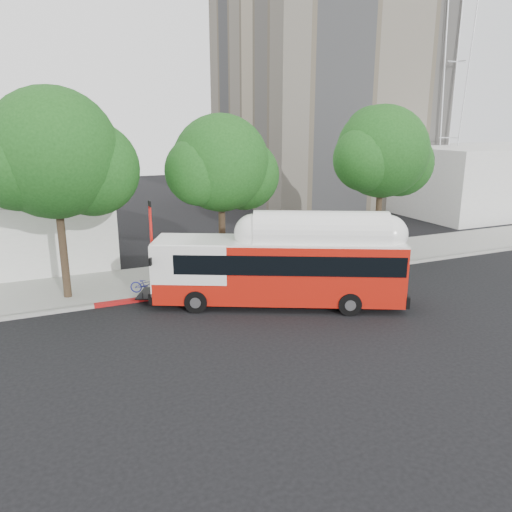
# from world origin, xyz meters

# --- Properties ---
(ground) EXTENTS (120.00, 120.00, 0.00)m
(ground) POSITION_xyz_m (0.00, 0.00, 0.00)
(ground) COLOR black
(ground) RESTS_ON ground
(sidewalk) EXTENTS (60.00, 5.00, 0.15)m
(sidewalk) POSITION_xyz_m (0.00, 6.50, 0.07)
(sidewalk) COLOR gray
(sidewalk) RESTS_ON ground
(curb_strip) EXTENTS (60.00, 0.30, 0.15)m
(curb_strip) POSITION_xyz_m (0.00, 3.90, 0.07)
(curb_strip) COLOR gray
(curb_strip) RESTS_ON ground
(red_curb_segment) EXTENTS (10.00, 0.32, 0.16)m
(red_curb_segment) POSITION_xyz_m (-3.00, 3.90, 0.08)
(red_curb_segment) COLOR #9F1111
(red_curb_segment) RESTS_ON ground
(street_tree_left) EXTENTS (6.67, 5.80, 9.74)m
(street_tree_left) POSITION_xyz_m (-8.53, 5.56, 6.60)
(street_tree_left) COLOR #2D2116
(street_tree_left) RESTS_ON ground
(street_tree_mid) EXTENTS (5.75, 5.00, 8.62)m
(street_tree_mid) POSITION_xyz_m (-0.59, 6.06, 5.91)
(street_tree_mid) COLOR #2D2116
(street_tree_mid) RESTS_ON ground
(street_tree_right) EXTENTS (6.21, 5.40, 9.18)m
(street_tree_right) POSITION_xyz_m (9.44, 5.86, 6.26)
(street_tree_right) COLOR #2D2116
(street_tree_right) RESTS_ON ground
(apartment_tower) EXTENTS (18.00, 18.00, 37.00)m
(apartment_tower) POSITION_xyz_m (18.00, 28.00, 17.62)
(apartment_tower) COLOR tan
(apartment_tower) RESTS_ON ground
(horizon_block) EXTENTS (20.00, 12.00, 6.00)m
(horizon_block) POSITION_xyz_m (30.00, 16.00, 3.00)
(horizon_block) COLOR silver
(horizon_block) RESTS_ON ground
(transit_bus) EXTENTS (11.63, 7.12, 3.54)m
(transit_bus) POSITION_xyz_m (-0.11, 0.81, 1.65)
(transit_bus) COLOR #B5170C
(transit_bus) RESTS_ON ground
(signal_pole) EXTENTS (0.13, 0.44, 4.67)m
(signal_pole) POSITION_xyz_m (-5.15, 4.24, 2.40)
(signal_pole) COLOR red
(signal_pole) RESTS_ON ground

